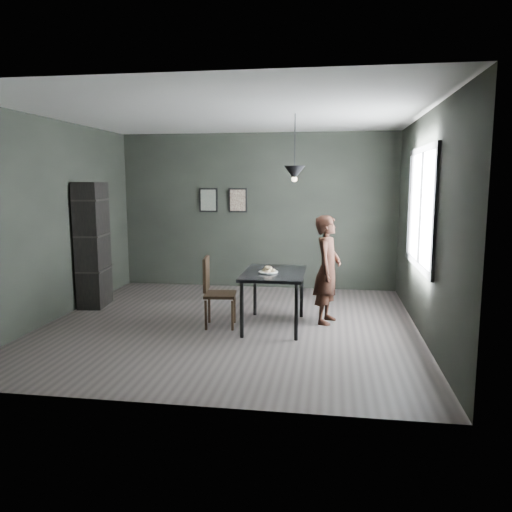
# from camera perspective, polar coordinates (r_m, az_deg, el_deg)

# --- Properties ---
(ground) EXTENTS (5.00, 5.00, 0.00)m
(ground) POSITION_cam_1_polar(r_m,az_deg,el_deg) (6.89, -2.97, -7.83)
(ground) COLOR #332E2C
(ground) RESTS_ON ground
(back_wall) EXTENTS (5.00, 0.10, 2.80)m
(back_wall) POSITION_cam_1_polar(r_m,az_deg,el_deg) (9.09, 0.14, 5.13)
(back_wall) COLOR black
(back_wall) RESTS_ON ground
(ceiling) EXTENTS (5.00, 5.00, 0.02)m
(ceiling) POSITION_cam_1_polar(r_m,az_deg,el_deg) (6.67, -3.16, 15.92)
(ceiling) COLOR silver
(ceiling) RESTS_ON ground
(window_assembly) EXTENTS (0.04, 1.96, 1.56)m
(window_assembly) POSITION_cam_1_polar(r_m,az_deg,el_deg) (6.78, 18.31, 5.22)
(window_assembly) COLOR white
(window_assembly) RESTS_ON ground
(cafe_table) EXTENTS (0.80, 1.20, 0.75)m
(cafe_table) POSITION_cam_1_polar(r_m,az_deg,el_deg) (6.64, 2.07, -2.49)
(cafe_table) COLOR black
(cafe_table) RESTS_ON ground
(white_plate) EXTENTS (0.23, 0.23, 0.01)m
(white_plate) POSITION_cam_1_polar(r_m,az_deg,el_deg) (6.55, 1.41, -1.89)
(white_plate) COLOR white
(white_plate) RESTS_ON cafe_table
(donut_pile) EXTENTS (0.18, 0.18, 0.08)m
(donut_pile) POSITION_cam_1_polar(r_m,az_deg,el_deg) (6.54, 1.41, -1.60)
(donut_pile) COLOR beige
(donut_pile) RESTS_ON white_plate
(woman) EXTENTS (0.47, 0.61, 1.49)m
(woman) POSITION_cam_1_polar(r_m,az_deg,el_deg) (6.90, 8.17, -1.55)
(woman) COLOR black
(woman) RESTS_ON ground
(wood_chair) EXTENTS (0.45, 0.45, 0.94)m
(wood_chair) POSITION_cam_1_polar(r_m,az_deg,el_deg) (6.70, -4.83, -3.59)
(wood_chair) COLOR black
(wood_chair) RESTS_ON ground
(shelf_unit) EXTENTS (0.44, 0.69, 1.93)m
(shelf_unit) POSITION_cam_1_polar(r_m,az_deg,el_deg) (8.14, -18.16, 1.23)
(shelf_unit) COLOR black
(shelf_unit) RESTS_ON ground
(pendant_lamp) EXTENTS (0.28, 0.28, 0.86)m
(pendant_lamp) POSITION_cam_1_polar(r_m,az_deg,el_deg) (6.60, 4.42, 9.46)
(pendant_lamp) COLOR black
(pendant_lamp) RESTS_ON ground
(framed_print_left) EXTENTS (0.34, 0.04, 0.44)m
(framed_print_left) POSITION_cam_1_polar(r_m,az_deg,el_deg) (9.23, -5.46, 6.38)
(framed_print_left) COLOR black
(framed_print_left) RESTS_ON ground
(framed_print_right) EXTENTS (0.34, 0.04, 0.44)m
(framed_print_right) POSITION_cam_1_polar(r_m,az_deg,el_deg) (9.11, -2.08, 6.39)
(framed_print_right) COLOR black
(framed_print_right) RESTS_ON ground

